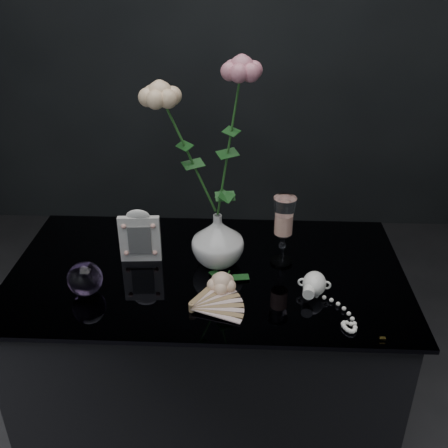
# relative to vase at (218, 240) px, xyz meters

# --- Properties ---
(table) EXTENTS (1.05, 0.58, 0.76)m
(table) POSITION_rel_vase_xyz_m (-0.03, -0.04, -0.45)
(table) COLOR black
(table) RESTS_ON ground
(vase) EXTENTS (0.18, 0.18, 0.15)m
(vase) POSITION_rel_vase_xyz_m (0.00, 0.00, 0.00)
(vase) COLOR white
(vase) RESTS_ON table
(wine_glass) EXTENTS (0.06, 0.06, 0.20)m
(wine_glass) POSITION_rel_vase_xyz_m (0.17, 0.01, 0.02)
(wine_glass) COLOR white
(wine_glass) RESTS_ON table
(picture_frame) EXTENTS (0.12, 0.10, 0.16)m
(picture_frame) POSITION_rel_vase_xyz_m (-0.21, 0.01, 0.00)
(picture_frame) COLOR silver
(picture_frame) RESTS_ON table
(paperweight) EXTENTS (0.11, 0.11, 0.09)m
(paperweight) POSITION_rel_vase_xyz_m (-0.32, -0.15, -0.03)
(paperweight) COLOR #A87AC6
(paperweight) RESTS_ON table
(paper_fan) EXTENTS (0.27, 0.22, 0.03)m
(paper_fan) POSITION_rel_vase_xyz_m (-0.05, -0.21, -0.06)
(paper_fan) COLOR beige
(paper_fan) RESTS_ON table
(loose_rose) EXTENTS (0.17, 0.19, 0.05)m
(loose_rose) POSITION_rel_vase_xyz_m (0.02, -0.13, -0.05)
(loose_rose) COLOR beige
(loose_rose) RESTS_ON table
(pearl_jar) EXTENTS (0.24, 0.24, 0.06)m
(pearl_jar) POSITION_rel_vase_xyz_m (0.25, -0.13, -0.04)
(pearl_jar) COLOR white
(pearl_jar) RESTS_ON table
(roses) EXTENTS (0.27, 0.12, 0.45)m
(roses) POSITION_rel_vase_xyz_m (-0.03, 0.00, 0.28)
(roses) COLOR beige
(roses) RESTS_ON vase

